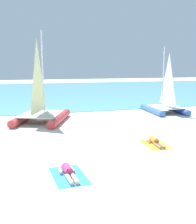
% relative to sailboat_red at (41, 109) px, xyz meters
% --- Properties ---
extents(ground_plane, '(120.00, 120.00, 0.00)m').
position_rel_sailboat_red_xyz_m(ground_plane, '(2.81, 0.34, -0.91)').
color(ground_plane, silver).
extents(ocean_water, '(120.00, 40.00, 0.05)m').
position_rel_sailboat_red_xyz_m(ocean_water, '(2.81, 23.02, -0.89)').
color(ocean_water, '#5BB2C1').
rests_on(ocean_water, ground).
extents(sailboat_red, '(4.56, 5.49, 6.14)m').
position_rel_sailboat_red_xyz_m(sailboat_red, '(0.00, 0.00, 0.00)').
color(sailboat_red, '#CC3838').
rests_on(sailboat_red, ground).
extents(sailboat_blue, '(3.02, 4.34, 5.34)m').
position_rel_sailboat_red_xyz_m(sailboat_blue, '(10.03, 0.85, -0.12)').
color(sailboat_blue, blue).
rests_on(sailboat_blue, ground).
extents(towel_left, '(1.19, 1.95, 0.01)m').
position_rel_sailboat_red_xyz_m(towel_left, '(0.01, -9.58, -0.91)').
color(towel_left, '#338CD8').
rests_on(towel_left, ground).
extents(sunbather_left, '(0.56, 1.57, 0.30)m').
position_rel_sailboat_red_xyz_m(sunbather_left, '(0.01, -9.51, -0.78)').
color(sunbather_left, '#D83372').
rests_on(sunbather_left, towel_left).
extents(towel_middle, '(1.31, 2.01, 0.01)m').
position_rel_sailboat_red_xyz_m(towel_middle, '(4.78, -7.08, -0.91)').
color(towel_middle, yellow).
rests_on(towel_middle, ground).
extents(sunbather_middle, '(0.59, 1.57, 0.30)m').
position_rel_sailboat_red_xyz_m(sunbather_middle, '(4.78, -7.02, -0.78)').
color(sunbather_middle, orange).
rests_on(sunbather_middle, towel_middle).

